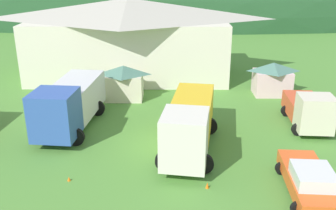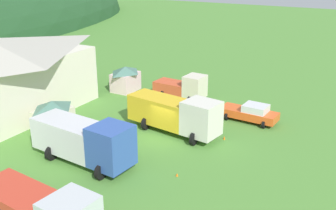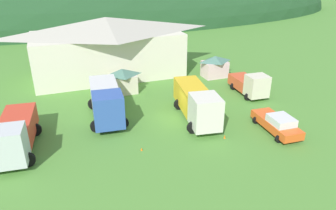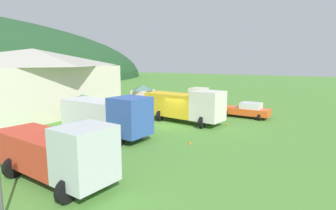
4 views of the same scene
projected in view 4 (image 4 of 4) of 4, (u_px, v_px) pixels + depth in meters
name	position (u px, v px, depth m)	size (l,w,h in m)	color
ground_plane	(171.00, 125.00, 26.17)	(200.00, 200.00, 0.00)	#518C38
depot_building	(35.00, 82.00, 30.14)	(19.69, 9.80, 7.41)	silver
play_shed_cream	(82.00, 108.00, 27.36)	(3.21, 2.46, 2.79)	beige
play_shed_pink	(143.00, 94.00, 38.50)	(3.22, 2.38, 2.75)	beige
tow_truck_silver	(57.00, 151.00, 13.74)	(3.64, 7.79, 3.19)	silver
box_truck_blue	(107.00, 115.00, 21.93)	(3.78, 8.30, 3.41)	#3356AD
heavy_rig_striped	(186.00, 105.00, 27.05)	(3.87, 8.56, 3.33)	silver
light_truck_cream	(190.00, 98.00, 35.78)	(2.85, 5.60, 2.68)	beige
service_pickup_orange	(246.00, 110.00, 29.67)	(2.58, 5.28, 1.66)	#F05A21
traffic_cone_near_pickup	(227.00, 126.00, 26.00)	(0.36, 0.36, 0.64)	orange
traffic_cone_mid_row	(190.00, 144.00, 20.25)	(0.36, 0.36, 0.46)	orange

